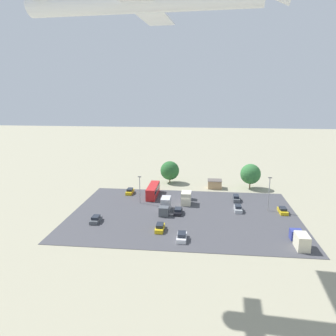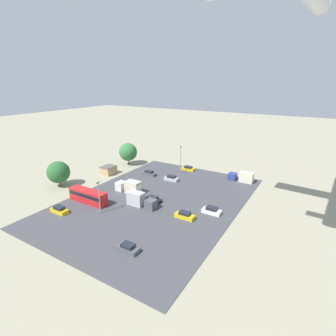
{
  "view_description": "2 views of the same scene",
  "coord_description": "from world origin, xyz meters",
  "views": [
    {
      "loc": [
        -4.59,
        84.02,
        30.05
      ],
      "look_at": [
        2.43,
        20.32,
        15.13
      ],
      "focal_mm": 35.0,
      "sensor_mm": 36.0,
      "label": 1
    },
    {
      "loc": [
        50.44,
        40.39,
        28.81
      ],
      "look_at": [
        -5.43,
        6.64,
        7.09
      ],
      "focal_mm": 28.0,
      "sensor_mm": 36.0,
      "label": 2
    }
  ],
  "objects": [
    {
      "name": "ground_plane",
      "position": [
        0.0,
        0.0,
        0.0
      ],
      "size": [
        400.0,
        400.0,
        0.0
      ],
      "primitive_type": "plane",
      "color": "gray"
    },
    {
      "name": "parking_lot_surface",
      "position": [
        0.0,
        6.55,
        0.04
      ],
      "size": [
        56.38,
        39.9,
        0.08
      ],
      "color": "#424247",
      "rests_on": "ground"
    },
    {
      "name": "shed_building",
      "position": [
        -8.41,
        -17.74,
        1.34
      ],
      "size": [
        4.49,
        3.88,
        2.66
      ],
      "color": "tan",
      "rests_on": "ground"
    },
    {
      "name": "bus",
      "position": [
        9.93,
        -7.23,
        1.83
      ],
      "size": [
        2.63,
        10.74,
        3.25
      ],
      "color": "red",
      "rests_on": "ground"
    },
    {
      "name": "parked_car_0",
      "position": [
        4.61,
        16.98,
        0.72
      ],
      "size": [
        1.78,
        4.43,
        1.54
      ],
      "rotation": [
        0.0,
        0.0,
        3.14
      ],
      "color": "gold",
      "rests_on": "ground"
    },
    {
      "name": "parked_car_1",
      "position": [
        17.23,
        -8.79,
        0.74
      ],
      "size": [
        1.83,
        4.36,
        1.57
      ],
      "rotation": [
        0.0,
        0.0,
        3.14
      ],
      "color": "gold",
      "rests_on": "ground"
    },
    {
      "name": "parked_car_2",
      "position": [
        -25.0,
        2.81,
        0.67
      ],
      "size": [
        1.92,
        4.47,
        1.42
      ],
      "color": "gold",
      "rests_on": "ground"
    },
    {
      "name": "parked_car_3",
      "position": [
        20.29,
        13.9,
        0.71
      ],
      "size": [
        1.92,
        4.11,
        1.5
      ],
      "color": "#4C5156",
      "rests_on": "ground"
    },
    {
      "name": "parked_car_4",
      "position": [
        -0.53,
        21.21,
        0.73
      ],
      "size": [
        1.95,
        4.33,
        1.56
      ],
      "color": "silver",
      "rests_on": "ground"
    },
    {
      "name": "parked_car_5",
      "position": [
        1.41,
        6.35,
        0.67
      ],
      "size": [
        2.0,
        4.29,
        1.43
      ],
      "color": "black",
      "rests_on": "ground"
    },
    {
      "name": "parked_car_6",
      "position": [
        -14.06,
        -5.69,
        0.74
      ],
      "size": [
        1.77,
        4.71,
        1.59
      ],
      "rotation": [
        0.0,
        0.0,
        3.14
      ],
      "color": "#4C5156",
      "rests_on": "ground"
    },
    {
      "name": "parked_car_7",
      "position": [
        -13.8,
        2.79,
        0.74
      ],
      "size": [
        1.84,
        4.42,
        1.59
      ],
      "color": "#ADB2B7",
      "rests_on": "ground"
    },
    {
      "name": "parked_truck_0",
      "position": [
        -0.18,
        -2.32,
        1.64
      ],
      "size": [
        2.59,
        7.34,
        3.4
      ],
      "rotation": [
        0.0,
        0.0,
        3.14
      ],
      "color": "silver",
      "rests_on": "ground"
    },
    {
      "name": "parked_truck_1",
      "position": [
        4.82,
        4.96,
        1.58
      ],
      "size": [
        2.36,
        7.62,
        3.27
      ],
      "color": "#4C5156",
      "rests_on": "ground"
    },
    {
      "name": "parked_truck_2",
      "position": [
        -24.15,
        21.41,
        1.43
      ],
      "size": [
        2.33,
        7.3,
        2.96
      ],
      "rotation": [
        0.0,
        0.0,
        3.14
      ],
      "color": "navy",
      "rests_on": "ground"
    },
    {
      "name": "tree_near_shed",
      "position": [
        6.55,
        -22.49,
        4.23
      ],
      "size": [
        6.33,
        6.33,
        7.4
      ],
      "color": "brown",
      "rests_on": "ground"
    },
    {
      "name": "tree_apron_mid",
      "position": [
        -19.56,
        -18.54,
        4.75
      ],
      "size": [
        6.39,
        6.39,
        7.95
      ],
      "color": "brown",
      "rests_on": "ground"
    },
    {
      "name": "light_pole_lot_centre",
      "position": [
        -21.51,
        1.71,
        4.98
      ],
      "size": [
        0.9,
        0.28,
        8.93
      ],
      "color": "gray",
      "rests_on": "ground"
    },
    {
      "name": "light_pole_lot_edge",
      "position": [
        12.52,
        -0.56,
        4.31
      ],
      "size": [
        0.9,
        0.28,
        7.6
      ],
      "color": "gray",
      "rests_on": "ground"
    }
  ]
}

